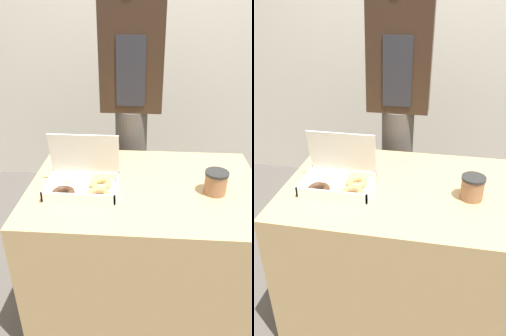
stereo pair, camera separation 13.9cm
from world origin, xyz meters
TOP-DOWN VIEW (x-y plane):
  - ground_plane at (0.00, 0.00)m, footprint 14.00×14.00m
  - wall_back at (0.00, 1.47)m, footprint 10.00×0.05m
  - table at (0.00, 0.00)m, footprint 1.09×0.76m
  - donut_box at (-0.28, -0.08)m, footprint 0.32×0.22m
  - coffee_cup at (0.32, -0.05)m, footprint 0.10×0.10m
  - person_customer at (-0.10, 0.59)m, footprint 0.36×0.23m

SIDE VIEW (x-z plane):
  - ground_plane at x=0.00m, z-range 0.00..0.00m
  - table at x=0.00m, z-range 0.00..0.77m
  - donut_box at x=-0.28m, z-range 0.68..0.93m
  - coffee_cup at x=0.32m, z-range 0.77..0.87m
  - person_customer at x=-0.10m, z-range 0.12..1.90m
  - wall_back at x=0.00m, z-range 0.00..2.60m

